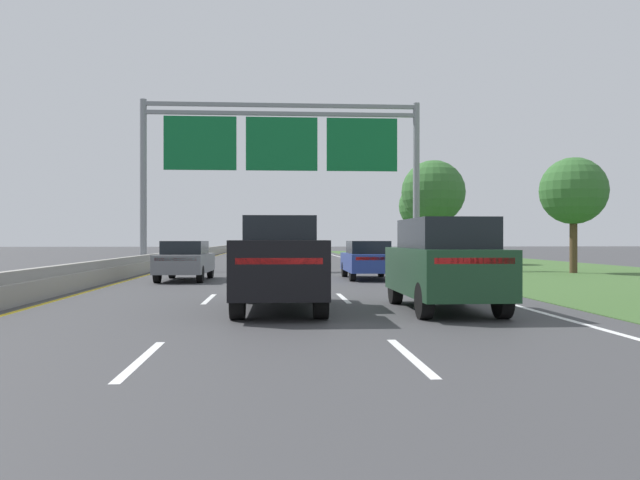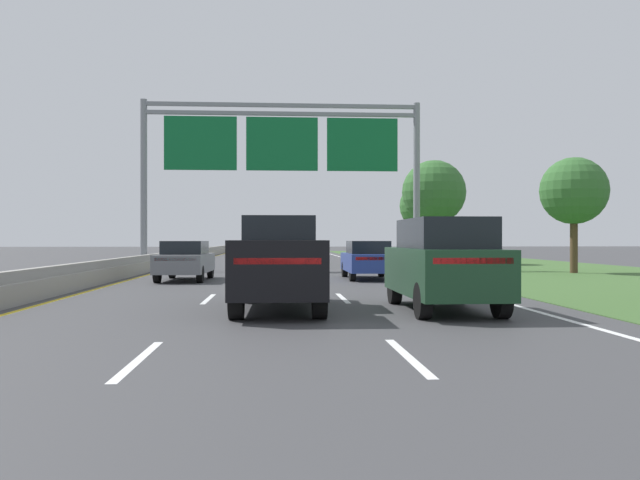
{
  "view_description": "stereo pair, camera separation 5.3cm",
  "coord_description": "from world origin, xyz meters",
  "px_view_note": "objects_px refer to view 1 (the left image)",
  "views": [
    {
      "loc": [
        -0.03,
        1.54,
        1.64
      ],
      "look_at": [
        1.78,
        27.94,
        1.61
      ],
      "focal_mm": 36.5,
      "sensor_mm": 36.0,
      "label": 1
    },
    {
      "loc": [
        0.03,
        1.53,
        1.64
      ],
      "look_at": [
        1.78,
        27.94,
        1.61
      ],
      "focal_mm": 36.5,
      "sensor_mm": 36.0,
      "label": 2
    }
  ],
  "objects_px": {
    "car_darkgreen_right_lane_suv": "(444,263)",
    "roadside_tree_far": "(433,192)",
    "roadside_tree_mid": "(573,191)",
    "overhead_sign_gantry": "(282,150)",
    "roadside_tree_distant": "(423,206)",
    "car_blue_right_lane_sedan": "(368,259)",
    "pickup_truck_black": "(280,263)",
    "car_grey_left_lane_sedan": "(185,260)"
  },
  "relations": [
    {
      "from": "car_darkgreen_right_lane_suv",
      "to": "roadside_tree_mid",
      "type": "bearing_deg",
      "value": -33.79
    },
    {
      "from": "car_grey_left_lane_sedan",
      "to": "overhead_sign_gantry",
      "type": "bearing_deg",
      "value": -22.37
    },
    {
      "from": "roadside_tree_far",
      "to": "overhead_sign_gantry",
      "type": "bearing_deg",
      "value": -142.39
    },
    {
      "from": "roadside_tree_far",
      "to": "roadside_tree_distant",
      "type": "xyz_separation_m",
      "value": [
        3.3,
        17.4,
        -0.01
      ]
    },
    {
      "from": "roadside_tree_mid",
      "to": "roadside_tree_far",
      "type": "relative_size",
      "value": 0.81
    },
    {
      "from": "overhead_sign_gantry",
      "to": "car_grey_left_lane_sedan",
      "type": "distance_m",
      "value": 11.18
    },
    {
      "from": "car_darkgreen_right_lane_suv",
      "to": "roadside_tree_distant",
      "type": "height_order",
      "value": "roadside_tree_distant"
    },
    {
      "from": "overhead_sign_gantry",
      "to": "roadside_tree_mid",
      "type": "height_order",
      "value": "overhead_sign_gantry"
    },
    {
      "from": "pickup_truck_black",
      "to": "roadside_tree_far",
      "type": "relative_size",
      "value": 0.78
    },
    {
      "from": "overhead_sign_gantry",
      "to": "car_darkgreen_right_lane_suv",
      "type": "distance_m",
      "value": 21.28
    },
    {
      "from": "car_darkgreen_right_lane_suv",
      "to": "roadside_tree_mid",
      "type": "height_order",
      "value": "roadside_tree_mid"
    },
    {
      "from": "car_grey_left_lane_sedan",
      "to": "roadside_tree_distant",
      "type": "relative_size",
      "value": 0.63
    },
    {
      "from": "overhead_sign_gantry",
      "to": "pickup_truck_black",
      "type": "height_order",
      "value": "overhead_sign_gantry"
    },
    {
      "from": "pickup_truck_black",
      "to": "car_blue_right_lane_sedan",
      "type": "relative_size",
      "value": 1.23
    },
    {
      "from": "roadside_tree_far",
      "to": "roadside_tree_distant",
      "type": "height_order",
      "value": "roadside_tree_distant"
    },
    {
      "from": "roadside_tree_mid",
      "to": "overhead_sign_gantry",
      "type": "bearing_deg",
      "value": 161.6
    },
    {
      "from": "car_darkgreen_right_lane_suv",
      "to": "car_grey_left_lane_sedan",
      "type": "height_order",
      "value": "car_darkgreen_right_lane_suv"
    },
    {
      "from": "car_darkgreen_right_lane_suv",
      "to": "car_grey_left_lane_sedan",
      "type": "bearing_deg",
      "value": 32.95
    },
    {
      "from": "car_blue_right_lane_sedan",
      "to": "pickup_truck_black",
      "type": "bearing_deg",
      "value": 162.15
    },
    {
      "from": "overhead_sign_gantry",
      "to": "roadside_tree_mid",
      "type": "bearing_deg",
      "value": -18.4
    },
    {
      "from": "roadside_tree_far",
      "to": "pickup_truck_black",
      "type": "bearing_deg",
      "value": -110.69
    },
    {
      "from": "car_blue_right_lane_sedan",
      "to": "roadside_tree_far",
      "type": "bearing_deg",
      "value": -22.45
    },
    {
      "from": "pickup_truck_black",
      "to": "roadside_tree_mid",
      "type": "height_order",
      "value": "roadside_tree_mid"
    },
    {
      "from": "roadside_tree_far",
      "to": "roadside_tree_mid",
      "type": "bearing_deg",
      "value": -73.23
    },
    {
      "from": "car_blue_right_lane_sedan",
      "to": "roadside_tree_distant",
      "type": "distance_m",
      "value": 35.31
    },
    {
      "from": "pickup_truck_black",
      "to": "car_darkgreen_right_lane_suv",
      "type": "relative_size",
      "value": 1.15
    },
    {
      "from": "car_grey_left_lane_sedan",
      "to": "roadside_tree_distant",
      "type": "distance_m",
      "value": 38.5
    },
    {
      "from": "car_blue_right_lane_sedan",
      "to": "roadside_tree_distant",
      "type": "relative_size",
      "value": 0.62
    },
    {
      "from": "overhead_sign_gantry",
      "to": "car_darkgreen_right_lane_suv",
      "type": "xyz_separation_m",
      "value": [
        3.53,
        -20.3,
        -5.33
      ]
    },
    {
      "from": "overhead_sign_gantry",
      "to": "car_grey_left_lane_sedan",
      "type": "xyz_separation_m",
      "value": [
        -3.92,
        -8.84,
        -5.61
      ]
    },
    {
      "from": "roadside_tree_mid",
      "to": "roadside_tree_far",
      "type": "xyz_separation_m",
      "value": [
        -3.77,
        12.51,
        0.84
      ]
    },
    {
      "from": "roadside_tree_distant",
      "to": "overhead_sign_gantry",
      "type": "bearing_deg",
      "value": -118.12
    },
    {
      "from": "overhead_sign_gantry",
      "to": "roadside_tree_mid",
      "type": "relative_size",
      "value": 2.7
    },
    {
      "from": "roadside_tree_distant",
      "to": "roadside_tree_far",
      "type": "bearing_deg",
      "value": -100.73
    },
    {
      "from": "car_darkgreen_right_lane_suv",
      "to": "roadside_tree_far",
      "type": "distance_m",
      "value": 29.17
    },
    {
      "from": "car_blue_right_lane_sedan",
      "to": "overhead_sign_gantry",
      "type": "bearing_deg",
      "value": 22.62
    },
    {
      "from": "overhead_sign_gantry",
      "to": "roadside_tree_distant",
      "type": "relative_size",
      "value": 2.13
    },
    {
      "from": "pickup_truck_black",
      "to": "car_darkgreen_right_lane_suv",
      "type": "height_order",
      "value": "pickup_truck_black"
    },
    {
      "from": "roadside_tree_mid",
      "to": "car_grey_left_lane_sedan",
      "type": "bearing_deg",
      "value": -166.81
    },
    {
      "from": "overhead_sign_gantry",
      "to": "roadside_tree_far",
      "type": "distance_m",
      "value": 12.98
    },
    {
      "from": "car_darkgreen_right_lane_suv",
      "to": "roadside_tree_distant",
      "type": "relative_size",
      "value": 0.67
    },
    {
      "from": "pickup_truck_black",
      "to": "car_grey_left_lane_sedan",
      "type": "xyz_separation_m",
      "value": [
        -3.68,
        10.92,
        -0.26
      ]
    }
  ]
}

